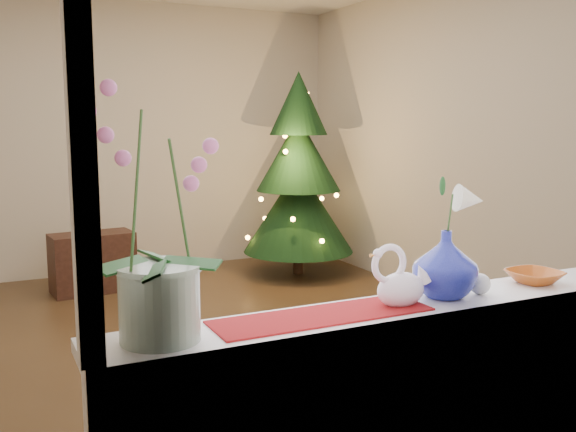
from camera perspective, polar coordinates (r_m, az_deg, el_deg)
name	(u,v)px	position (r m, az deg, el deg)	size (l,w,h in m)	color
ground	(202,346)	(4.49, -7.69, -11.37)	(5.00, 5.00, 0.00)	#3D2A19
wall_back	(119,138)	(6.66, -14.75, 6.69)	(4.50, 0.10, 2.70)	beige
wall_front	(454,175)	(2.01, 14.56, 3.58)	(4.50, 0.10, 2.70)	beige
wall_right	(466,142)	(5.37, 15.58, 6.33)	(0.10, 5.00, 2.70)	beige
windowsill	(423,307)	(2.19, 11.91, -7.94)	(2.20, 0.26, 0.04)	white
window_frame	(452,57)	(2.04, 14.37, 13.50)	(2.22, 0.06, 1.60)	white
runner	(323,315)	(1.98, 3.11, -8.82)	(0.70, 0.20, 0.01)	maroon
orchid_pot	(157,214)	(1.73, -11.58, 0.17)	(0.24, 0.24, 0.69)	beige
swan	(401,276)	(2.10, 10.02, -5.30)	(0.23, 0.11, 0.20)	white
blue_vase	(446,259)	(2.23, 13.83, -3.74)	(0.25, 0.25, 0.26)	navy
lily	(448,191)	(2.19, 14.04, 2.14)	(0.15, 0.08, 0.20)	silver
paperweight	(480,284)	(2.31, 16.68, -5.81)	(0.07, 0.07, 0.07)	silver
amber_dish	(535,278)	(2.54, 21.07, -5.14)	(0.16, 0.16, 0.04)	#9E4411
xmas_tree	(298,175)	(6.33, 0.93, 3.71)	(1.09, 1.09, 2.00)	black
side_table	(93,262)	(6.01, -16.97, -3.97)	(0.71, 0.35, 0.53)	black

